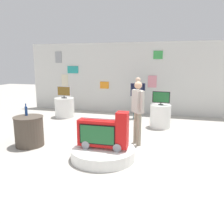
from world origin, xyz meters
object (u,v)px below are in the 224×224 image
Objects in this scene: tv_on_center_rear at (161,98)px; side_table_round at (29,131)px; shopper_browsing_near_truck at (138,95)px; bottle_on_side_table at (26,111)px; main_display_pedestal at (103,153)px; shopper_browsing_rear at (138,108)px; display_pedestal_center_rear at (160,116)px; novelty_firetruck_tv at (104,133)px; display_pedestal_left_rear at (65,107)px; tv_on_left_rear at (64,92)px.

side_table_round is (-3.18, -2.74, -0.61)m from tv_on_center_rear.
side_table_round is at bearing -120.09° from shopper_browsing_near_truck.
tv_on_center_rear is 4.24m from side_table_round.
shopper_browsing_near_truck reaches higher than bottle_on_side_table.
shopper_browsing_rear is (0.58, 1.17, 0.86)m from main_display_pedestal.
shopper_browsing_rear reaches higher than side_table_round.
side_table_round is at bearing -139.13° from display_pedestal_center_rear.
novelty_firetruck_tv is 3.23m from display_pedestal_center_rear.
tv_on_center_rear is at bearing 38.59° from bottle_on_side_table.
display_pedestal_left_rear is 2.96m from shopper_browsing_near_truck.
tv_on_left_rear is at bearing 144.38° from shopper_browsing_rear.
tv_on_left_rear is at bearing 172.12° from display_pedestal_center_rear.
shopper_browsing_near_truck is 0.95× the size of shopper_browsing_rear.
shopper_browsing_near_truck is at bearing 131.74° from tv_on_center_rear.
display_pedestal_left_rear is 3.25m from bottle_on_side_table.
bottle_on_side_table is (-0.12, 0.11, 0.51)m from side_table_round.
main_display_pedestal is at bearing -108.99° from tv_on_center_rear.
shopper_browsing_rear is (0.50, -2.95, 0.06)m from shopper_browsing_near_truck.
shopper_browsing_rear is at bearing 64.66° from novelty_firetruck_tv.
main_display_pedestal is 2.47× the size of tv_on_left_rear.
tv_on_left_rear is at bearing 172.05° from tv_on_center_rear.
bottle_on_side_table is 2.94m from shopper_browsing_rear.
main_display_pedestal is 1.86× the size of side_table_round.
tv_on_left_rear reaches higher than tv_on_center_rear.
bottle_on_side_table is at bearing -122.20° from shopper_browsing_near_truck.
main_display_pedestal is at bearing 163.57° from novelty_firetruck_tv.
display_pedestal_left_rear is 3.34m from side_table_round.
main_display_pedestal is 0.48m from novelty_firetruck_tv.
main_display_pedestal is 1.57m from shopper_browsing_rear.
novelty_firetruck_tv is 1.48× the size of display_pedestal_left_rear.
shopper_browsing_rear is at bearing -103.94° from display_pedestal_center_rear.
tv_on_left_rear is (-2.77, 3.57, 0.90)m from main_display_pedestal.
tv_on_center_rear reaches higher than main_display_pedestal.
display_pedestal_left_rear is 1.30× the size of tv_on_left_rear.
shopper_browsing_rear is at bearing 17.91° from side_table_round.
novelty_firetruck_tv is 4.14m from shopper_browsing_near_truck.
novelty_firetruck_tv is at bearing -108.57° from tv_on_center_rear.
display_pedestal_left_rear is at bearing 171.99° from tv_on_center_rear.
display_pedestal_left_rear is 0.46× the size of shopper_browsing_rear.
shopper_browsing_near_truck is at bearing 88.82° from main_display_pedestal.
display_pedestal_center_rear is 4.20m from side_table_round.
side_table_round is (-2.15, 0.31, -0.21)m from novelty_firetruck_tv.
side_table_round is at bearing -78.99° from tv_on_left_rear.
shopper_browsing_rear reaches higher than display_pedestal_left_rear.
shopper_browsing_rear is at bearing -103.98° from tv_on_center_rear.
main_display_pedestal is 1.29× the size of novelty_firetruck_tv.
shopper_browsing_rear reaches higher than tv_on_left_rear.
main_display_pedestal is at bearing -10.32° from bottle_on_side_table.
main_display_pedestal is 4.61m from tv_on_left_rear.
main_display_pedestal is 3.23m from display_pedestal_center_rear.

